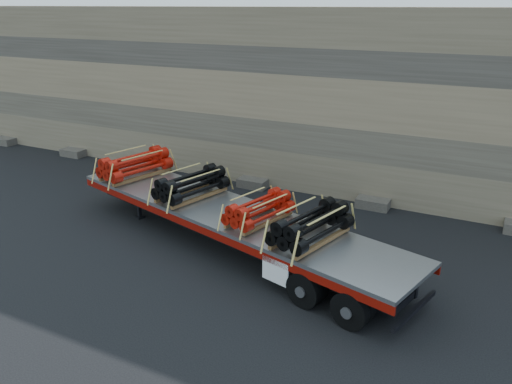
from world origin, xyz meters
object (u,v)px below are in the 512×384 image
bundle_front (135,165)px  bundle_midrear (259,210)px  bundle_midfront (191,185)px  bundle_rear (311,226)px  trailer (229,229)px

bundle_front → bundle_midrear: bearing=0.0°
bundle_midfront → bundle_rear: 4.74m
bundle_front → bundle_rear: bearing=0.0°
bundle_midfront → bundle_rear: size_ratio=0.98×
bundle_midrear → bundle_rear: size_ratio=0.87×
bundle_midfront → bundle_midrear: (2.82, -0.78, -0.05)m
trailer → bundle_rear: bearing=-0.0°
bundle_midfront → bundle_rear: bearing=0.0°
trailer → bundle_midrear: bundle_midrear is taller
trailer → bundle_midrear: bearing=-0.0°
bundle_front → bundle_midfront: bundle_front is taller
bundle_front → bundle_midrear: (5.76, -1.59, -0.07)m
bundle_rear → trailer: bearing=180.0°
bundle_front → bundle_midfront: 3.06m
trailer → bundle_midfront: 1.97m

